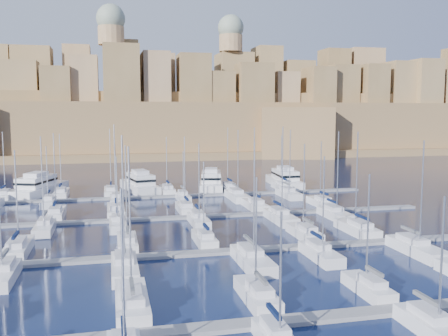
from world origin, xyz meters
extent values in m
plane|color=black|center=(0.00, 0.00, 0.00)|extent=(600.00, 600.00, 0.00)
cube|color=slate|center=(0.00, -34.00, 0.20)|extent=(84.00, 2.00, 0.40)
cube|color=slate|center=(0.00, -12.00, 0.20)|extent=(84.00, 2.00, 0.40)
cube|color=slate|center=(0.00, 10.00, 0.20)|extent=(84.00, 2.00, 0.40)
cube|color=slate|center=(0.00, 32.00, 0.20)|extent=(84.00, 2.00, 0.40)
cube|color=silver|center=(-11.95, -28.15, 0.54)|extent=(2.91, 9.70, 1.68)
cube|color=silver|center=(-11.95, -29.12, 1.73)|extent=(2.04, 4.36, 0.70)
cylinder|color=#9EA0A8|center=(-11.95, -27.67, 8.13)|extent=(0.18, 0.18, 13.49)
cube|color=#595B60|center=(-11.95, -29.61, 2.78)|extent=(0.35, 3.88, 0.35)
cube|color=silver|center=(-0.28, -28.78, 0.51)|extent=(2.53, 8.43, 1.62)
cube|color=silver|center=(-0.28, -29.63, 1.67)|extent=(1.77, 3.79, 0.70)
cylinder|color=#9EA0A8|center=(-0.28, -28.36, 6.60)|extent=(0.18, 0.18, 10.56)
cube|color=#595B60|center=(-0.28, -30.05, 2.72)|extent=(0.35, 3.37, 0.35)
cube|color=silver|center=(11.00, -29.28, 0.49)|extent=(2.23, 7.44, 1.57)
cube|color=silver|center=(11.00, -30.02, 1.62)|extent=(1.56, 3.35, 0.70)
cylinder|color=#9EA0A8|center=(11.00, -28.91, 6.60)|extent=(0.18, 0.18, 10.65)
cube|color=#595B60|center=(11.00, -30.40, 2.67)|extent=(0.35, 2.98, 0.35)
cylinder|color=#9EA0A8|center=(-12.91, -39.50, 7.09)|extent=(0.18, 0.18, 11.56)
cube|color=#091436|center=(-12.91, -37.87, 2.71)|extent=(0.35, 3.28, 0.35)
cube|color=silver|center=(-1.57, -37.89, 1.61)|extent=(1.52, 3.25, 0.70)
cylinder|color=#9EA0A8|center=(-1.57, -38.97, 6.00)|extent=(0.18, 0.18, 9.49)
cube|color=#091436|center=(-1.57, -37.53, 2.66)|extent=(0.35, 2.89, 0.35)
cube|color=silver|center=(11.44, -39.13, 0.51)|extent=(2.48, 8.25, 1.61)
cube|color=silver|center=(11.44, -38.30, 1.66)|extent=(1.73, 3.71, 0.70)
cylinder|color=#9EA0A8|center=(11.44, -39.54, 6.39)|extent=(0.18, 0.18, 10.15)
cube|color=#595B60|center=(11.44, -37.89, 2.71)|extent=(0.35, 3.30, 0.35)
cube|color=silver|center=(-25.23, -6.40, 0.53)|extent=(2.76, 9.20, 1.66)
cube|color=silver|center=(-25.23, -7.32, 1.71)|extent=(1.93, 4.14, 0.70)
cylinder|color=#9EA0A8|center=(-25.23, -5.94, 7.29)|extent=(0.18, 0.18, 11.86)
cube|color=#091436|center=(-25.23, -7.78, 2.76)|extent=(0.35, 3.68, 0.35)
cube|color=silver|center=(-11.60, -6.78, 0.51)|extent=(2.53, 8.44, 1.62)
cube|color=silver|center=(-11.60, -7.62, 1.67)|extent=(1.77, 3.80, 0.70)
cylinder|color=#9EA0A8|center=(-11.60, -6.36, 7.48)|extent=(0.18, 0.18, 12.31)
cube|color=#595B60|center=(-11.60, -8.04, 2.72)|extent=(0.35, 3.38, 0.35)
cube|color=silver|center=(-1.24, -7.05, 0.50)|extent=(2.37, 7.90, 1.59)
cube|color=silver|center=(-1.24, -7.84, 1.64)|extent=(1.66, 3.55, 0.70)
cylinder|color=#9EA0A8|center=(-1.24, -6.66, 6.28)|extent=(0.18, 0.18, 9.96)
cube|color=#091436|center=(-1.24, -8.24, 2.69)|extent=(0.35, 3.16, 0.35)
cube|color=silver|center=(13.44, -6.67, 0.52)|extent=(2.60, 8.65, 1.63)
cube|color=silver|center=(13.44, -7.54, 1.68)|extent=(1.82, 3.89, 0.70)
cylinder|color=#9EA0A8|center=(13.44, -6.24, 7.40)|extent=(0.18, 0.18, 12.13)
cube|color=#595B60|center=(13.44, -7.97, 2.73)|extent=(0.35, 3.46, 0.35)
cube|color=silver|center=(22.00, -6.13, 0.54)|extent=(2.92, 9.74, 1.69)
cube|color=silver|center=(22.00, -7.10, 1.74)|extent=(2.05, 4.38, 0.70)
cylinder|color=#9EA0A8|center=(22.00, -5.64, 8.25)|extent=(0.18, 0.18, 13.72)
cube|color=#091436|center=(22.00, -7.59, 2.79)|extent=(0.35, 3.90, 0.35)
cube|color=silver|center=(-24.94, -17.23, 0.51)|extent=(2.54, 8.45, 1.62)
cube|color=silver|center=(-24.94, -16.38, 1.67)|extent=(1.77, 3.80, 0.70)
cube|color=#595B60|center=(-24.94, -15.96, 2.72)|extent=(0.35, 3.38, 0.35)
cube|color=silver|center=(-12.28, -17.77, 0.54)|extent=(2.86, 9.53, 1.68)
cube|color=silver|center=(-12.28, -16.81, 1.73)|extent=(2.00, 4.29, 0.70)
cylinder|color=#9EA0A8|center=(-12.28, -18.24, 8.42)|extent=(0.18, 0.18, 14.09)
cube|color=#595B60|center=(-12.28, -16.34, 2.78)|extent=(0.35, 3.81, 0.35)
cube|color=silver|center=(2.40, -18.02, 0.55)|extent=(3.01, 10.05, 1.70)
cube|color=silver|center=(2.40, -17.02, 1.75)|extent=(2.11, 4.52, 0.70)
cylinder|color=#9EA0A8|center=(2.40, -18.53, 7.98)|extent=(0.18, 0.18, 13.16)
cube|color=#595B60|center=(2.40, -16.52, 2.80)|extent=(0.35, 4.02, 0.35)
cube|color=silver|center=(11.30, -17.30, 0.52)|extent=(2.58, 8.61, 1.63)
cube|color=silver|center=(11.30, -16.44, 1.68)|extent=(1.81, 3.87, 0.70)
cylinder|color=#9EA0A8|center=(11.30, -17.73, 7.02)|extent=(0.18, 0.18, 11.38)
cube|color=#091436|center=(11.30, -16.01, 2.73)|extent=(0.35, 3.44, 0.35)
cube|color=silver|center=(24.06, -18.02, 0.55)|extent=(3.01, 10.04, 1.70)
cube|color=silver|center=(24.06, -17.02, 1.75)|extent=(2.11, 4.52, 0.70)
cylinder|color=#9EA0A8|center=(24.06, -18.52, 7.95)|extent=(0.18, 0.18, 13.09)
cube|color=#595B60|center=(24.06, -16.51, 2.80)|extent=(0.35, 4.02, 0.35)
cube|color=silver|center=(-22.80, 15.46, 0.52)|extent=(2.68, 8.92, 1.65)
cube|color=silver|center=(-22.80, 14.57, 1.70)|extent=(1.87, 4.01, 0.70)
cylinder|color=#9EA0A8|center=(-22.80, 15.90, 7.89)|extent=(0.18, 0.18, 13.08)
cube|color=#091436|center=(-22.80, 14.12, 2.75)|extent=(0.35, 3.57, 0.35)
cube|color=silver|center=(-12.76, 15.98, 0.55)|extent=(2.99, 9.96, 1.70)
cube|color=silver|center=(-12.76, 14.99, 1.75)|extent=(2.09, 4.48, 0.70)
cylinder|color=#9EA0A8|center=(-12.76, 16.48, 8.62)|extent=(0.18, 0.18, 14.45)
cube|color=#091436|center=(-12.76, 14.49, 2.80)|extent=(0.35, 3.99, 0.35)
cube|color=silver|center=(-0.52, 15.34, 0.52)|extent=(2.60, 8.67, 1.63)
cube|color=silver|center=(-0.52, 14.47, 1.68)|extent=(1.82, 3.90, 0.70)
cylinder|color=#9EA0A8|center=(-0.52, 15.77, 7.49)|extent=(0.18, 0.18, 12.31)
cube|color=#091436|center=(-0.52, 14.03, 2.73)|extent=(0.35, 3.47, 0.35)
cube|color=silver|center=(12.60, 15.66, 0.53)|extent=(2.80, 9.32, 1.67)
cube|color=silver|center=(12.60, 14.73, 1.72)|extent=(1.96, 4.19, 0.70)
cylinder|color=#9EA0A8|center=(12.60, 16.13, 8.27)|extent=(0.18, 0.18, 13.81)
cube|color=#091436|center=(12.60, 14.26, 2.77)|extent=(0.35, 3.73, 0.35)
cube|color=silver|center=(25.81, 15.38, 0.52)|extent=(2.63, 8.76, 1.64)
cube|color=silver|center=(25.81, 14.50, 1.69)|extent=(1.84, 3.94, 0.70)
cylinder|color=#9EA0A8|center=(25.81, 15.82, 6.88)|extent=(0.18, 0.18, 11.09)
cube|color=#091436|center=(25.81, 14.07, 2.74)|extent=(0.35, 3.50, 0.35)
cube|color=silver|center=(-23.37, 4.68, 0.52)|extent=(2.59, 8.64, 1.63)
cube|color=silver|center=(-23.37, 5.55, 1.68)|extent=(1.81, 3.89, 0.70)
cylinder|color=#9EA0A8|center=(-23.37, 4.25, 7.89)|extent=(0.18, 0.18, 13.11)
cube|color=#595B60|center=(-23.37, 5.98, 2.73)|extent=(0.35, 3.45, 0.35)
cube|color=silver|center=(-12.68, 4.87, 0.51)|extent=(2.48, 8.25, 1.61)
cube|color=silver|center=(-12.68, 5.70, 1.66)|extent=(1.73, 3.71, 0.70)
cylinder|color=#9EA0A8|center=(-12.68, 4.46, 6.28)|extent=(0.18, 0.18, 9.93)
cube|color=#091436|center=(-12.68, 6.11, 2.71)|extent=(0.35, 3.30, 0.35)
cube|color=silver|center=(0.07, 4.75, 0.51)|extent=(2.55, 8.50, 1.63)
cube|color=silver|center=(0.07, 5.60, 1.68)|extent=(1.79, 3.83, 0.70)
cylinder|color=#9EA0A8|center=(0.07, 4.32, 7.20)|extent=(0.18, 0.18, 11.75)
cube|color=#091436|center=(0.07, 6.02, 2.73)|extent=(0.35, 3.40, 0.35)
cube|color=silver|center=(13.64, 4.01, 0.55)|extent=(2.99, 9.98, 1.70)
cube|color=silver|center=(13.64, 5.01, 1.75)|extent=(2.09, 4.49, 0.70)
cylinder|color=#9EA0A8|center=(13.64, 3.51, 8.52)|extent=(0.18, 0.18, 14.25)
cube|color=#091436|center=(13.64, 5.51, 2.80)|extent=(0.35, 3.99, 0.35)
cube|color=silver|center=(23.52, 4.29, 0.54)|extent=(2.83, 9.42, 1.67)
cube|color=silver|center=(23.52, 5.23, 1.72)|extent=(1.98, 4.24, 0.70)
cylinder|color=#9EA0A8|center=(23.52, 3.82, 8.09)|extent=(0.18, 0.18, 13.43)
cube|color=#091436|center=(23.52, 5.70, 2.77)|extent=(0.35, 3.77, 0.35)
cube|color=silver|center=(-35.12, 37.66, 0.53)|extent=(2.80, 9.33, 1.67)
cube|color=silver|center=(-35.12, 36.73, 1.72)|extent=(1.96, 4.20, 0.70)
cylinder|color=#9EA0A8|center=(-35.12, 38.13, 7.68)|extent=(0.18, 0.18, 12.63)
cube|color=#091436|center=(-35.12, 36.27, 2.77)|extent=(0.35, 3.73, 0.35)
cube|color=silver|center=(-23.91, 37.66, 0.53)|extent=(2.79, 9.31, 1.67)
cube|color=silver|center=(-23.91, 36.73, 1.72)|extent=(1.96, 4.19, 0.70)
cylinder|color=#9EA0A8|center=(-23.91, 38.12, 7.42)|extent=(0.18, 0.18, 12.11)
cube|color=#091436|center=(-23.91, 36.26, 2.77)|extent=(0.35, 3.73, 0.35)
cube|color=silver|center=(-13.51, 37.86, 0.54)|extent=(2.92, 9.73, 1.69)
cube|color=silver|center=(-13.51, 36.89, 1.74)|extent=(2.04, 4.38, 0.70)
cylinder|color=#9EA0A8|center=(-13.51, 38.35, 7.91)|extent=(0.18, 0.18, 13.06)
cube|color=#091436|center=(-13.51, 36.40, 2.79)|extent=(0.35, 3.89, 0.35)
cube|color=silver|center=(-1.27, 37.65, 0.53)|extent=(2.79, 9.30, 1.67)
cube|color=silver|center=(-1.27, 36.72, 1.72)|extent=(1.95, 4.19, 0.70)
cylinder|color=#9EA0A8|center=(-1.27, 38.12, 6.96)|extent=(0.18, 0.18, 11.19)
cube|color=#091436|center=(-1.27, 36.26, 2.77)|extent=(0.35, 3.72, 0.35)
cube|color=silver|center=(12.77, 37.76, 0.54)|extent=(2.86, 9.53, 1.68)
cube|color=silver|center=(12.77, 36.81, 1.73)|extent=(2.00, 4.29, 0.70)
cylinder|color=#9EA0A8|center=(12.77, 38.24, 7.95)|extent=(0.18, 0.18, 13.15)
cube|color=#091436|center=(12.77, 36.34, 2.78)|extent=(0.35, 3.81, 0.35)
cube|color=silver|center=(25.54, 37.20, 0.51)|extent=(2.52, 8.40, 1.62)
cube|color=silver|center=(25.54, 36.36, 1.67)|extent=(1.76, 3.78, 0.70)
cylinder|color=#9EA0A8|center=(25.54, 37.62, 6.98)|extent=(0.18, 0.18, 11.32)
cube|color=#091436|center=(25.54, 35.94, 2.72)|extent=(0.35, 3.36, 0.35)
cube|color=silver|center=(-25.33, 27.13, 0.49)|extent=(2.32, 7.75, 1.59)
cube|color=silver|center=(-25.33, 27.90, 1.64)|extent=(1.63, 3.49, 0.70)
cylinder|color=#9EA0A8|center=(-25.33, 26.74, 6.43)|extent=(0.18, 0.18, 10.30)
cube|color=#091436|center=(-25.33, 28.29, 2.69)|extent=(0.35, 3.10, 0.35)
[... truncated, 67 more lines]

